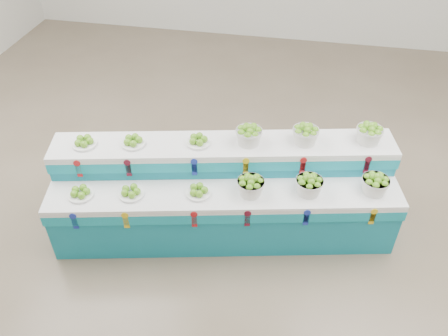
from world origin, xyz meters
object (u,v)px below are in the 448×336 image
(display_stand, at_px, (224,193))
(basket_lower_left, at_px, (251,186))
(basket_upper_right, at_px, (369,133))
(plate_upper_mid, at_px, (133,141))

(display_stand, height_order, basket_lower_left, display_stand)
(basket_lower_left, relative_size, basket_upper_right, 1.00)
(display_stand, height_order, basket_upper_right, basket_upper_right)
(display_stand, xyz_separation_m, basket_upper_right, (1.44, 0.54, 0.61))
(display_stand, height_order, plate_upper_mid, plate_upper_mid)
(basket_lower_left, xyz_separation_m, basket_upper_right, (1.13, 0.71, 0.30))
(display_stand, bearing_deg, plate_upper_mid, 166.54)
(plate_upper_mid, height_order, basket_upper_right, basket_upper_right)
(display_stand, distance_m, basket_lower_left, 0.47)
(basket_upper_right, bearing_deg, basket_lower_left, -147.97)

